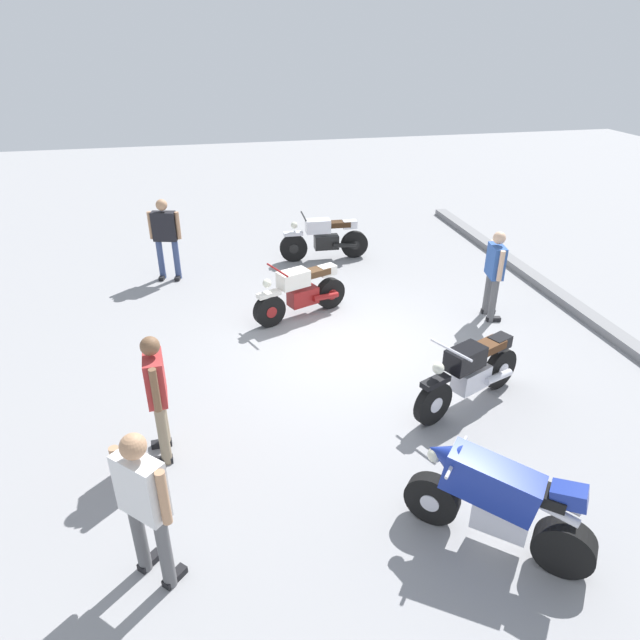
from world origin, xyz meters
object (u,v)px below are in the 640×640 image
object	(u,v)px
motorcycle_cream_vintage	(301,293)
motorcycle_blue_sportbike	(498,500)
motorcycle_silver_cruiser	(325,238)
person_in_red_shirt	(157,390)
person_in_white_shirt	(144,500)
person_in_black_shirt	(165,234)
person_in_blue_shirt	(495,270)
motorcycle_black_cruiser	(471,373)

from	to	relation	value
motorcycle_cream_vintage	motorcycle_blue_sportbike	xyz separation A→B (m)	(5.62, 0.98, 0.11)
motorcycle_blue_sportbike	motorcycle_silver_cruiser	bearing A→B (deg)	-49.71
person_in_red_shirt	motorcycle_silver_cruiser	bearing A→B (deg)	-122.45
motorcycle_blue_sportbike	person_in_white_shirt	size ratio (longest dim) A/B	0.91
motorcycle_blue_sportbike	person_in_black_shirt	size ratio (longest dim) A/B	0.91
motorcycle_silver_cruiser	person_in_blue_shirt	world-z (taller)	person_in_blue_shirt
motorcycle_black_cruiser	motorcycle_cream_vintage	bearing A→B (deg)	-85.57
person_in_white_shirt	person_in_blue_shirt	distance (m)	7.40
motorcycle_blue_sportbike	person_in_red_shirt	size ratio (longest dim) A/B	0.94
person_in_white_shirt	person_in_black_shirt	world-z (taller)	person_in_white_shirt
motorcycle_silver_cruiser	person_in_white_shirt	xyz separation A→B (m)	(8.10, -3.52, 0.50)
motorcycle_silver_cruiser	person_in_black_shirt	bearing A→B (deg)	8.46
person_in_white_shirt	person_in_red_shirt	bearing A→B (deg)	43.23
motorcycle_blue_sportbike	motorcycle_cream_vintage	bearing A→B (deg)	-39.14
motorcycle_black_cruiser	person_in_red_shirt	size ratio (longest dim) A/B	1.14
motorcycle_blue_sportbike	person_in_blue_shirt	world-z (taller)	person_in_blue_shirt
motorcycle_cream_vintage	motorcycle_black_cruiser	world-z (taller)	motorcycle_black_cruiser
person_in_black_shirt	person_in_blue_shirt	bearing A→B (deg)	75.30
motorcycle_silver_cruiser	motorcycle_blue_sportbike	distance (m)	8.42
person_in_white_shirt	person_in_black_shirt	bearing A→B (deg)	44.52
motorcycle_silver_cruiser	person_in_white_shirt	size ratio (longest dim) A/B	1.19
motorcycle_silver_cruiser	person_in_red_shirt	distance (m)	7.17
person_in_red_shirt	person_in_blue_shirt	xyz separation A→B (m)	(-2.66, 5.83, -0.02)
motorcycle_silver_cruiser	person_in_white_shirt	distance (m)	8.85
motorcycle_black_cruiser	motorcycle_silver_cruiser	bearing A→B (deg)	-107.80
person_in_black_shirt	person_in_blue_shirt	world-z (taller)	person_in_black_shirt
person_in_red_shirt	motorcycle_black_cruiser	bearing A→B (deg)	179.27
motorcycle_cream_vintage	person_in_white_shirt	size ratio (longest dim) A/B	1.06
person_in_black_shirt	person_in_white_shirt	bearing A→B (deg)	13.88
motorcycle_silver_cruiser	person_in_blue_shirt	size ratio (longest dim) A/B	1.25
motorcycle_cream_vintage	motorcycle_black_cruiser	distance (m)	3.74
person_in_red_shirt	person_in_black_shirt	distance (m)	5.85
motorcycle_black_cruiser	person_in_black_shirt	bearing A→B (deg)	-77.69
motorcycle_black_cruiser	person_in_white_shirt	size ratio (longest dim) A/B	1.11
person_in_red_shirt	person_in_black_shirt	xyz separation A→B (m)	(-5.85, -0.05, 0.03)
person_in_black_shirt	motorcycle_cream_vintage	bearing A→B (deg)	59.46
person_in_black_shirt	person_in_blue_shirt	distance (m)	6.69
person_in_red_shirt	motorcycle_cream_vintage	bearing A→B (deg)	-128.18
person_in_blue_shirt	person_in_black_shirt	bearing A→B (deg)	161.85
motorcycle_cream_vintage	person_in_blue_shirt	size ratio (longest dim) A/B	1.11
motorcycle_silver_cruiser	person_in_blue_shirt	distance (m)	4.31
person_in_black_shirt	motorcycle_blue_sportbike	bearing A→B (deg)	36.96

